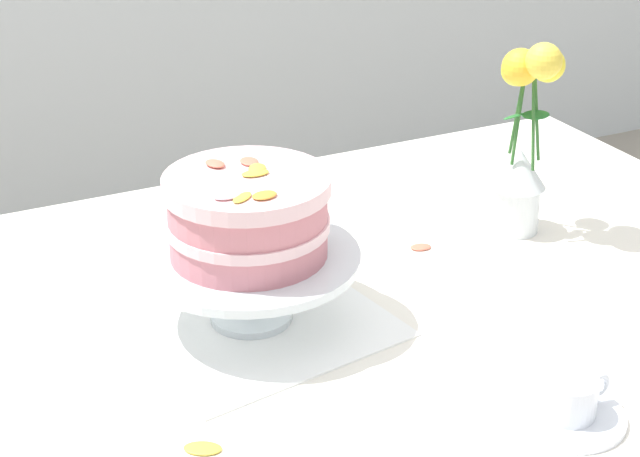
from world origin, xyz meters
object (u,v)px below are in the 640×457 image
dining_table (371,363)px  flower_vase (523,141)px  layer_cake (248,215)px  cake_stand (250,265)px  teacup (568,403)px

dining_table → flower_vase: 0.41m
dining_table → layer_cake: layer_cake is taller
cake_stand → dining_table: bearing=-14.1°
flower_vase → teacup: 0.51m
layer_cake → flower_vase: (0.48, 0.07, -0.00)m
cake_stand → flower_vase: size_ratio=0.93×
dining_table → layer_cake: (-0.16, 0.04, 0.25)m
teacup → flower_vase: bearing=60.9°
cake_stand → teacup: cake_stand is taller
flower_vase → teacup: (-0.24, -0.43, -0.13)m
dining_table → cake_stand: size_ratio=4.83×
dining_table → cake_stand: bearing=165.9°
cake_stand → teacup: 0.43m
cake_stand → layer_cake: (-0.00, -0.00, 0.07)m
cake_stand → flower_vase: bearing=8.5°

